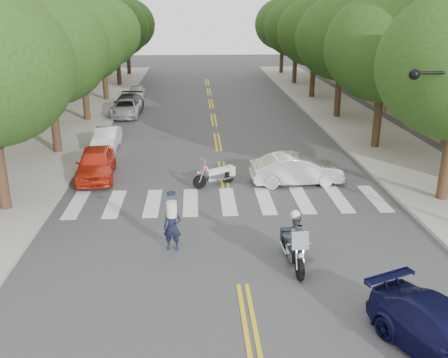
{
  "coord_description": "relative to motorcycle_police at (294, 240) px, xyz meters",
  "views": [
    {
      "loc": [
        -1.27,
        -12.63,
        7.73
      ],
      "look_at": [
        -0.22,
        5.63,
        1.3
      ],
      "focal_mm": 40.0,
      "sensor_mm": 36.0,
      "label": 1
    }
  ],
  "objects": [
    {
      "name": "sidewalk_right",
      "position": [
        7.81,
        20.87,
        -0.75
      ],
      "size": [
        5.0,
        60.0,
        0.15
      ],
      "primitive_type": "cube",
      "color": "#9E9991",
      "rests_on": "ground"
    },
    {
      "name": "parked_car_e",
      "position": [
        -7.99,
        29.23,
        -0.23
      ],
      "size": [
        1.52,
        3.54,
        1.19
      ],
      "primitive_type": "imported",
      "rotation": [
        0.0,
        0.0,
        0.03
      ],
      "color": "#A2A2A7",
      "rests_on": "ground"
    },
    {
      "name": "tree_r_3",
      "position": [
        7.11,
        28.87,
        4.73
      ],
      "size": [
        6.4,
        6.4,
        8.45
      ],
      "color": "#382316",
      "rests_on": "ground"
    },
    {
      "name": "tree_l_3",
      "position": [
        -10.49,
        28.87,
        4.73
      ],
      "size": [
        6.4,
        6.4,
        8.45
      ],
      "color": "#382316",
      "rests_on": "ground"
    },
    {
      "name": "parked_car_c",
      "position": [
        -7.99,
        22.37,
        -0.22
      ],
      "size": [
        2.01,
        4.35,
        1.21
      ],
      "primitive_type": "imported",
      "rotation": [
        0.0,
        0.0,
        -0.0
      ],
      "color": "#ADB1B5",
      "rests_on": "ground"
    },
    {
      "name": "parked_car_d",
      "position": [
        -7.99,
        23.37,
        -0.15
      ],
      "size": [
        2.17,
        4.79,
        1.36
      ],
      "primitive_type": "imported",
      "rotation": [
        0.0,
        0.0,
        -0.06
      ],
      "color": "black",
      "rests_on": "ground"
    },
    {
      "name": "tree_r_5",
      "position": [
        7.11,
        44.87,
        4.73
      ],
      "size": [
        6.4,
        6.4,
        8.45
      ],
      "color": "#382316",
      "rests_on": "ground"
    },
    {
      "name": "tree_r_4",
      "position": [
        7.11,
        36.87,
        4.73
      ],
      "size": [
        6.4,
        6.4,
        8.45
      ],
      "color": "#382316",
      "rests_on": "ground"
    },
    {
      "name": "tree_l_4",
      "position": [
        -10.49,
        36.87,
        4.73
      ],
      "size": [
        6.4,
        6.4,
        8.45
      ],
      "color": "#382316",
      "rests_on": "ground"
    },
    {
      "name": "motorcycle_parked",
      "position": [
        -2.02,
        7.44,
        -0.35
      ],
      "size": [
        1.94,
        1.25,
        1.36
      ],
      "rotation": [
        0.0,
        0.0,
        2.08
      ],
      "color": "black",
      "rests_on": "ground"
    },
    {
      "name": "officer_standing",
      "position": [
        -3.79,
        1.24,
        -0.01
      ],
      "size": [
        0.64,
        0.47,
        1.63
      ],
      "primitive_type": "imported",
      "rotation": [
        0.0,
        0.0,
        -0.13
      ],
      "color": "#161932",
      "rests_on": "ground"
    },
    {
      "name": "tree_r_2",
      "position": [
        7.11,
        20.87,
        4.73
      ],
      "size": [
        6.4,
        6.4,
        8.45
      ],
      "color": "#382316",
      "rests_on": "ground"
    },
    {
      "name": "convertible",
      "position": [
        1.54,
        7.37,
        -0.14
      ],
      "size": [
        4.21,
        1.68,
        1.36
      ],
      "primitive_type": "imported",
      "rotation": [
        0.0,
        0.0,
        1.63
      ],
      "color": "white",
      "rests_on": "ground"
    },
    {
      "name": "tree_l_1",
      "position": [
        -10.49,
        12.87,
        4.73
      ],
      "size": [
        6.4,
        6.4,
        8.45
      ],
      "color": "#382316",
      "rests_on": "ground"
    },
    {
      "name": "motorcycle_police",
      "position": [
        0.0,
        0.0,
        0.0
      ],
      "size": [
        0.79,
        2.29,
        1.86
      ],
      "rotation": [
        0.0,
        0.0,
        3.18
      ],
      "color": "black",
      "rests_on": "ground"
    },
    {
      "name": "tree_l_2",
      "position": [
        -10.49,
        20.87,
        4.73
      ],
      "size": [
        6.4,
        6.4,
        8.45
      ],
      "color": "#382316",
      "rests_on": "ground"
    },
    {
      "name": "ground",
      "position": [
        -1.69,
        -1.13,
        -0.83
      ],
      "size": [
        140.0,
        140.0,
        0.0
      ],
      "primitive_type": "plane",
      "color": "#38383A",
      "rests_on": "ground"
    },
    {
      "name": "parked_car_a",
      "position": [
        -7.65,
        8.75,
        -0.12
      ],
      "size": [
        2.05,
        4.31,
        1.42
      ],
      "primitive_type": "imported",
      "rotation": [
        0.0,
        0.0,
        0.09
      ],
      "color": "red",
      "rests_on": "ground"
    },
    {
      "name": "tree_r_1",
      "position": [
        7.11,
        12.87,
        4.73
      ],
      "size": [
        6.4,
        6.4,
        8.45
      ],
      "color": "#382316",
      "rests_on": "ground"
    },
    {
      "name": "tree_l_5",
      "position": [
        -10.49,
        44.87,
        4.73
      ],
      "size": [
        6.4,
        6.4,
        8.45
      ],
      "color": "#382316",
      "rests_on": "ground"
    },
    {
      "name": "sidewalk_left",
      "position": [
        -11.19,
        20.87,
        -0.75
      ],
      "size": [
        5.0,
        60.0,
        0.15
      ],
      "primitive_type": "cube",
      "color": "#9E9991",
      "rests_on": "ground"
    },
    {
      "name": "parked_car_b",
      "position": [
        -7.99,
        13.76,
        -0.24
      ],
      "size": [
        1.25,
        3.57,
        1.18
      ],
      "primitive_type": "imported",
      "rotation": [
        0.0,
        0.0,
        -0.0
      ],
      "color": "white",
      "rests_on": "ground"
    }
  ]
}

